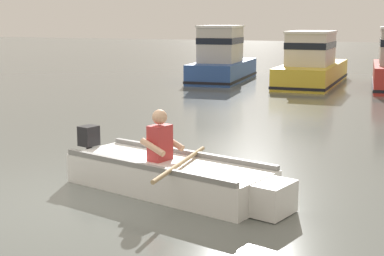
{
  "coord_description": "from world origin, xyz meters",
  "views": [
    {
      "loc": [
        4.48,
        -6.39,
        2.46
      ],
      "look_at": [
        0.49,
        2.82,
        0.55
      ],
      "focal_mm": 53.42,
      "sensor_mm": 36.0,
      "label": 1
    }
  ],
  "objects": [
    {
      "name": "ground_plane",
      "position": [
        0.0,
        0.0,
        0.0
      ],
      "size": [
        120.0,
        120.0,
        0.0
      ],
      "primitive_type": "plane",
      "color": "slate"
    },
    {
      "name": "rowboat_with_person",
      "position": [
        1.05,
        0.8,
        0.25
      ],
      "size": [
        3.7,
        2.12,
        1.19
      ],
      "color": "white",
      "rests_on": "ground"
    },
    {
      "name": "moored_boat_blue",
      "position": [
        -3.64,
        15.42,
        0.82
      ],
      "size": [
        2.34,
        5.1,
        2.24
      ],
      "color": "#2D519E",
      "rests_on": "ground"
    },
    {
      "name": "moored_boat_yellow",
      "position": [
        -0.02,
        15.6,
        0.75
      ],
      "size": [
        2.13,
        6.22,
        2.05
      ],
      "color": "gold",
      "rests_on": "ground"
    }
  ]
}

